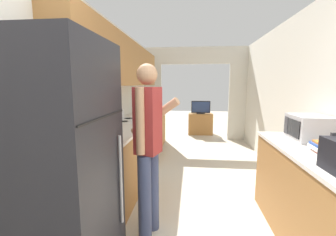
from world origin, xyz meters
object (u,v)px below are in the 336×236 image
Objects in this scene: person at (148,146)px; tv_cabinet at (200,124)px; range_oven at (134,146)px; television at (201,107)px; knife at (136,115)px; microwave at (309,128)px; book_stack at (330,149)px; refrigerator at (56,173)px.

person is 4.84m from tv_cabinet.
television is at bearing 67.91° from range_oven.
person is 5.31× the size of knife.
range_oven reaches higher than tv_cabinet.
microwave is 2.94m from knife.
range_oven is at bearing -111.82° from tv_cabinet.
range_oven is 3.29× the size of knife.
microwave is (1.67, 0.43, 0.13)m from person.
person is 3.85× the size of microwave.
tv_cabinet is at bearing 100.65° from book_stack.
book_stack is 3.22m from knife.
television is 1.76× the size of knife.
microwave is (2.24, -1.16, 0.59)m from range_oven.
knife is (-1.36, -2.50, 0.10)m from television.
television is (0.69, 4.71, -0.09)m from person.
refrigerator reaches higher than person.
tv_cabinet is at bearing 77.45° from refrigerator.
range_oven is 3.40m from tv_cabinet.
refrigerator reaches higher than tv_cabinet.
book_stack is 1.03× the size of knife.
range_oven is 2.59m from microwave.
tv_cabinet is 2.27× the size of knife.
microwave is 0.78× the size of television.
person is (0.51, 0.68, 0.01)m from refrigerator.
person is 1.73m from microwave.
tv_cabinet is at bearing 22.34° from knife.
range_oven is (-0.05, 2.28, -0.44)m from refrigerator.
book_stack is at bearing 15.84° from refrigerator.
tv_cabinet is (1.21, 5.43, -0.59)m from refrigerator.
person reaches higher than range_oven.
person is 3.02× the size of television.
television is at bearing 21.94° from knife.
person reaches higher than tv_cabinet.
book_stack is (1.60, -0.08, 0.05)m from person.
book_stack is 0.59× the size of television.
refrigerator is at bearing -102.55° from tv_cabinet.
person is at bearing 52.96° from refrigerator.
microwave reaches higher than knife.
television is (0.00, -0.04, 0.51)m from tv_cabinet.
tv_cabinet is at bearing 90.00° from television.
book_stack is 0.45× the size of tv_cabinet.
television is at bearing 100.74° from book_stack.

